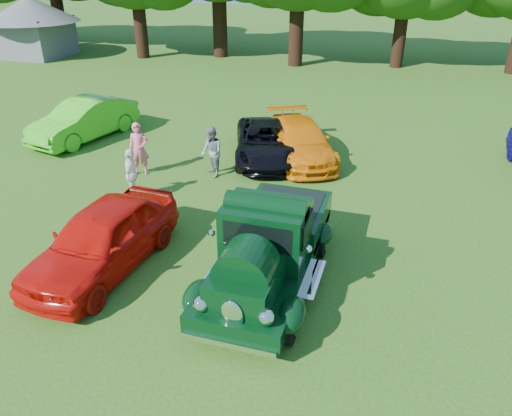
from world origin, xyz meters
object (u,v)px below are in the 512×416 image
(back_car_orange, at_px, (300,141))
(spectator_pink, at_px, (139,149))
(spectator_grey, at_px, (212,152))
(spectator_white, at_px, (132,175))
(gazebo, at_px, (32,20))
(red_convertible, at_px, (103,239))
(back_car_lime, at_px, (84,120))
(back_car_black, at_px, (266,141))
(hero_pickup, at_px, (269,247))

(back_car_orange, bearing_deg, spectator_pink, -175.08)
(back_car_orange, relative_size, spectator_grey, 2.75)
(spectator_pink, bearing_deg, spectator_white, -91.72)
(back_car_orange, xyz_separation_m, spectator_pink, (-4.76, -2.94, 0.22))
(gazebo, bearing_deg, spectator_white, -45.41)
(red_convertible, bearing_deg, spectator_pink, 114.12)
(red_convertible, xyz_separation_m, spectator_grey, (0.42, 5.72, 0.06))
(back_car_lime, distance_m, spectator_grey, 6.46)
(back_car_black, height_order, spectator_white, spectator_white)
(red_convertible, relative_size, spectator_pink, 2.57)
(hero_pickup, bearing_deg, spectator_white, 150.79)
(red_convertible, distance_m, spectator_grey, 5.74)
(back_car_lime, height_order, back_car_black, back_car_lime)
(back_car_lime, height_order, spectator_grey, spectator_grey)
(hero_pickup, xyz_separation_m, back_car_black, (-2.17, 7.16, -0.26))
(back_car_orange, bearing_deg, spectator_white, -157.62)
(back_car_lime, xyz_separation_m, gazebo, (-13.21, 13.76, 1.64))
(back_car_black, xyz_separation_m, spectator_white, (-2.87, -4.35, 0.16))
(spectator_pink, height_order, spectator_white, spectator_pink)
(gazebo, bearing_deg, spectator_grey, -39.04)
(back_car_lime, bearing_deg, red_convertible, -40.54)
(spectator_white, height_order, gazebo, gazebo)
(spectator_white, bearing_deg, spectator_pink, 3.65)
(back_car_black, height_order, gazebo, gazebo)
(spectator_white, distance_m, gazebo, 25.33)
(spectator_pink, bearing_deg, hero_pickup, -62.36)
(spectator_pink, bearing_deg, back_car_black, 12.09)
(back_car_orange, xyz_separation_m, spectator_grey, (-2.42, -2.39, 0.17))
(back_car_black, bearing_deg, spectator_white, -141.16)
(back_car_black, height_order, spectator_grey, spectator_grey)
(back_car_black, height_order, back_car_orange, back_car_orange)
(red_convertible, height_order, back_car_orange, red_convertible)
(back_car_orange, distance_m, spectator_pink, 5.60)
(spectator_pink, distance_m, spectator_white, 1.88)
(spectator_white, bearing_deg, back_car_lime, 28.38)
(back_car_black, relative_size, spectator_grey, 2.72)
(hero_pickup, xyz_separation_m, spectator_white, (-5.03, 2.81, -0.10))
(back_car_lime, relative_size, gazebo, 0.72)
(hero_pickup, bearing_deg, back_car_orange, 97.49)
(red_convertible, bearing_deg, hero_pickup, 12.86)
(back_car_black, distance_m, spectator_white, 5.21)
(back_car_lime, distance_m, gazebo, 19.15)
(back_car_orange, height_order, spectator_white, spectator_white)
(back_car_orange, xyz_separation_m, spectator_white, (-4.05, -4.68, 0.13))
(spectator_grey, distance_m, spectator_white, 2.81)
(back_car_lime, relative_size, spectator_pink, 2.62)
(red_convertible, height_order, gazebo, gazebo)
(red_convertible, bearing_deg, back_car_lime, 130.62)
(back_car_lime, distance_m, spectator_pink, 4.57)
(hero_pickup, distance_m, back_car_orange, 7.56)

